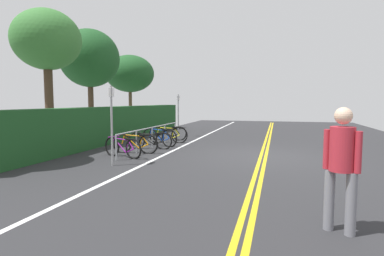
% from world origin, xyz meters
% --- Properties ---
extents(ground_plane, '(36.90, 13.15, 0.05)m').
position_xyz_m(ground_plane, '(0.00, 0.00, -0.03)').
color(ground_plane, '#2B2B2D').
extents(centre_line_yellow_inner, '(33.21, 0.10, 0.00)m').
position_xyz_m(centre_line_yellow_inner, '(0.00, -0.08, 0.00)').
color(centre_line_yellow_inner, gold).
rests_on(centre_line_yellow_inner, ground_plane).
extents(centre_line_yellow_outer, '(33.21, 0.10, 0.00)m').
position_xyz_m(centre_line_yellow_outer, '(0.00, 0.08, 0.00)').
color(centre_line_yellow_outer, gold).
rests_on(centre_line_yellow_outer, ground_plane).
extents(bike_lane_stripe_white, '(33.21, 0.12, 0.00)m').
position_xyz_m(bike_lane_stripe_white, '(0.00, 3.21, 0.00)').
color(bike_lane_stripe_white, white).
rests_on(bike_lane_stripe_white, ground_plane).
extents(bike_rack, '(5.67, 0.05, 0.80)m').
position_xyz_m(bike_rack, '(0.85, 4.27, 0.59)').
color(bike_rack, '#9EA0A5').
rests_on(bike_rack, ground_plane).
extents(bicycle_0, '(0.65, 1.58, 0.69)m').
position_xyz_m(bicycle_0, '(-1.43, 4.35, 0.32)').
color(bicycle_0, black).
rests_on(bicycle_0, ground_plane).
extents(bicycle_1, '(0.46, 1.65, 0.72)m').
position_xyz_m(bicycle_1, '(-0.60, 4.30, 0.34)').
color(bicycle_1, black).
rests_on(bicycle_1, ground_plane).
extents(bicycle_2, '(0.46, 1.70, 0.68)m').
position_xyz_m(bicycle_2, '(0.42, 4.18, 0.32)').
color(bicycle_2, black).
rests_on(bicycle_2, ground_plane).
extents(bicycle_3, '(0.59, 1.66, 0.76)m').
position_xyz_m(bicycle_3, '(1.26, 4.13, 0.36)').
color(bicycle_3, black).
rests_on(bicycle_3, ground_plane).
extents(bicycle_4, '(0.46, 1.71, 0.75)m').
position_xyz_m(bicycle_4, '(2.29, 4.13, 0.35)').
color(bicycle_4, black).
rests_on(bicycle_4, ground_plane).
extents(bicycle_5, '(0.53, 1.67, 0.69)m').
position_xyz_m(bicycle_5, '(3.12, 4.41, 0.32)').
color(bicycle_5, black).
rests_on(bicycle_5, ground_plane).
extents(pedestrian, '(0.32, 0.44, 1.71)m').
position_xyz_m(pedestrian, '(-5.82, -1.26, 0.99)').
color(pedestrian, slate).
rests_on(pedestrian, ground_plane).
extents(sign_post_near, '(0.36, 0.06, 2.21)m').
position_xyz_m(sign_post_near, '(-2.69, 3.99, 1.33)').
color(sign_post_near, gray).
rests_on(sign_post_near, ground_plane).
extents(sign_post_far, '(0.36, 0.06, 2.14)m').
position_xyz_m(sign_post_far, '(4.57, 4.41, 1.30)').
color(sign_post_far, gray).
rests_on(sign_post_far, ground_plane).
extents(hedge_backdrop, '(14.62, 0.83, 1.55)m').
position_xyz_m(hedge_backdrop, '(2.35, 6.65, 0.78)').
color(hedge_backdrop, '#1C4C21').
rests_on(hedge_backdrop, ground_plane).
extents(tree_mid, '(2.60, 2.60, 5.34)m').
position_xyz_m(tree_mid, '(0.02, 8.28, 4.12)').
color(tree_mid, '#473323').
rests_on(tree_mid, ground_plane).
extents(tree_far_right, '(2.98, 2.98, 5.41)m').
position_xyz_m(tree_far_right, '(3.69, 8.82, 3.94)').
color(tree_far_right, '#473323').
rests_on(tree_far_right, ground_plane).
extents(tree_extra, '(3.08, 3.08, 4.73)m').
position_xyz_m(tree_extra, '(7.98, 8.75, 3.54)').
color(tree_extra, brown).
rests_on(tree_extra, ground_plane).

